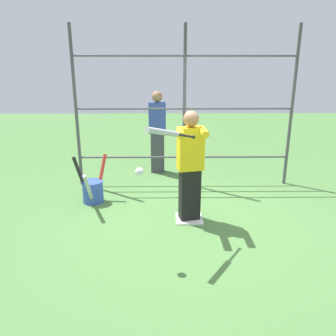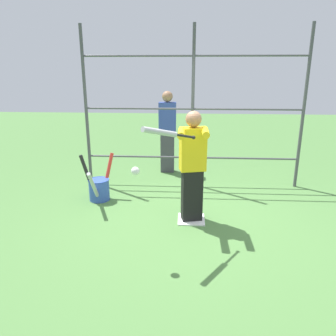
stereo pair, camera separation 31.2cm
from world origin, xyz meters
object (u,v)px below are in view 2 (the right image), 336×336
at_px(bat_bucket, 99,188).
at_px(bystander_behind_fence, 167,131).
at_px(baseball_bat_swinging, 164,133).
at_px(softball_in_flight, 135,171).
at_px(batter, 193,164).

xyz_separation_m(bat_bucket, bystander_behind_fence, (-1.08, -1.71, 0.69)).
bearing_deg(bystander_behind_fence, baseball_bat_swinging, 93.17).
height_order(softball_in_flight, bat_bucket, softball_in_flight).
bearing_deg(batter, baseball_bat_swinging, 67.07).
xyz_separation_m(baseball_bat_swinging, softball_in_flight, (0.31, 0.24, -0.39)).
relative_size(batter, baseball_bat_swinging, 2.42).
distance_m(baseball_bat_swinging, bat_bucket, 2.34).
xyz_separation_m(softball_in_flight, bat_bucket, (0.94, -1.75, -0.88)).
bearing_deg(baseball_bat_swinging, batter, -112.93).
bearing_deg(baseball_bat_swinging, softball_in_flight, 37.58).
height_order(softball_in_flight, bystander_behind_fence, bystander_behind_fence).
distance_m(batter, bystander_behind_fence, 2.47).
bearing_deg(bystander_behind_fence, batter, 102.18).
distance_m(softball_in_flight, bat_bucket, 2.17).
xyz_separation_m(softball_in_flight, bystander_behind_fence, (-0.13, -3.46, -0.19)).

